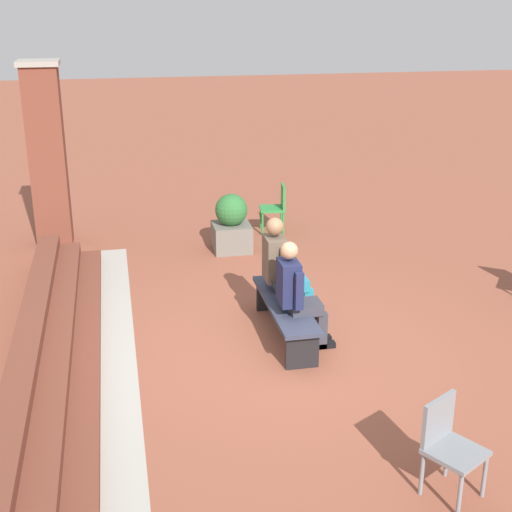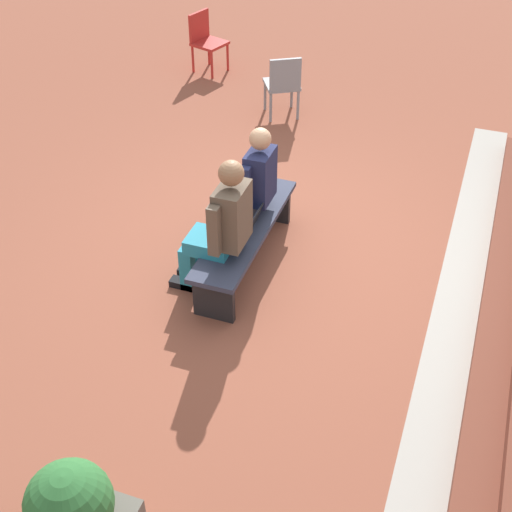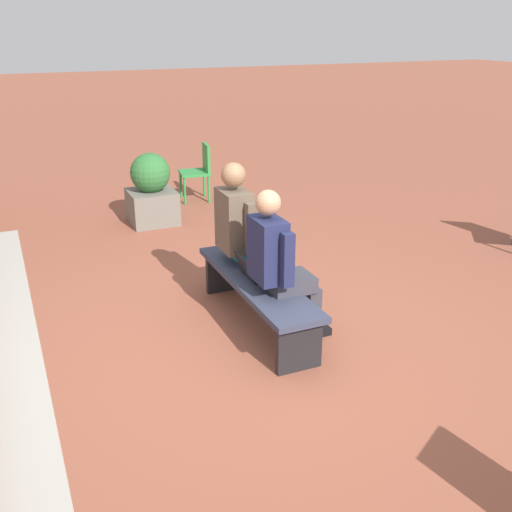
{
  "view_description": "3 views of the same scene",
  "coord_description": "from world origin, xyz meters",
  "px_view_note": "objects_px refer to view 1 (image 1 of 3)",
  "views": [
    {
      "loc": [
        -7.22,
        1.73,
        3.91
      ],
      "look_at": [
        0.75,
        0.11,
        0.93
      ],
      "focal_mm": 50.0,
      "sensor_mm": 36.0,
      "label": 1
    },
    {
      "loc": [
        5.43,
        1.73,
        4.3
      ],
      "look_at": [
        0.93,
        0.13,
        0.58
      ],
      "focal_mm": 50.0,
      "sensor_mm": 36.0,
      "label": 2
    },
    {
      "loc": [
        -3.96,
        1.73,
        2.53
      ],
      "look_at": [
        0.24,
        -0.1,
        0.72
      ],
      "focal_mm": 42.0,
      "sensor_mm": 36.0,
      "label": 3
    }
  ],
  "objects_px": {
    "laptop": "(284,297)",
    "planter": "(231,224)",
    "person_adult": "(283,267)",
    "plastic_chair_by_pillar": "(277,205)",
    "bench": "(285,309)",
    "plastic_chair_near_bench_right": "(448,442)",
    "person_student": "(297,292)"
  },
  "relations": [
    {
      "from": "bench",
      "to": "plastic_chair_by_pillar",
      "type": "xyz_separation_m",
      "value": [
        4.01,
        -0.82,
        0.13
      ]
    },
    {
      "from": "person_student",
      "to": "person_adult",
      "type": "height_order",
      "value": "person_adult"
    },
    {
      "from": "laptop",
      "to": "plastic_chair_near_bench_right",
      "type": "bearing_deg",
      "value": -168.49
    },
    {
      "from": "bench",
      "to": "plastic_chair_by_pillar",
      "type": "height_order",
      "value": "plastic_chair_by_pillar"
    },
    {
      "from": "bench",
      "to": "person_adult",
      "type": "relative_size",
      "value": 1.3
    },
    {
      "from": "laptop",
      "to": "plastic_chair_near_bench_right",
      "type": "distance_m",
      "value": 3.17
    },
    {
      "from": "bench",
      "to": "person_student",
      "type": "relative_size",
      "value": 1.37
    },
    {
      "from": "bench",
      "to": "plastic_chair_by_pillar",
      "type": "bearing_deg",
      "value": -11.58
    },
    {
      "from": "bench",
      "to": "laptop",
      "type": "bearing_deg",
      "value": 20.85
    },
    {
      "from": "bench",
      "to": "plastic_chair_near_bench_right",
      "type": "xyz_separation_m",
      "value": [
        -3.07,
        -0.62,
        0.13
      ]
    },
    {
      "from": "plastic_chair_near_bench_right",
      "to": "person_student",
      "type": "bearing_deg",
      "value": 11.31
    },
    {
      "from": "person_student",
      "to": "planter",
      "type": "bearing_deg",
      "value": 2.87
    },
    {
      "from": "plastic_chair_near_bench_right",
      "to": "planter",
      "type": "relative_size",
      "value": 0.89
    },
    {
      "from": "plastic_chair_by_pillar",
      "to": "planter",
      "type": "bearing_deg",
      "value": 130.66
    },
    {
      "from": "laptop",
      "to": "plastic_chair_by_pillar",
      "type": "height_order",
      "value": "plastic_chair_by_pillar"
    },
    {
      "from": "person_student",
      "to": "plastic_chair_by_pillar",
      "type": "height_order",
      "value": "person_student"
    },
    {
      "from": "laptop",
      "to": "person_adult",
      "type": "bearing_deg",
      "value": -11.83
    },
    {
      "from": "person_adult",
      "to": "plastic_chair_near_bench_right",
      "type": "relative_size",
      "value": 1.65
    },
    {
      "from": "person_adult",
      "to": "laptop",
      "type": "distance_m",
      "value": 0.46
    },
    {
      "from": "person_student",
      "to": "laptop",
      "type": "height_order",
      "value": "person_student"
    },
    {
      "from": "plastic_chair_by_pillar",
      "to": "person_student",
      "type": "bearing_deg",
      "value": 170.06
    },
    {
      "from": "bench",
      "to": "plastic_chair_near_bench_right",
      "type": "bearing_deg",
      "value": -168.59
    },
    {
      "from": "planter",
      "to": "person_student",
      "type": "bearing_deg",
      "value": -177.13
    },
    {
      "from": "bench",
      "to": "person_adult",
      "type": "xyz_separation_m",
      "value": [
        0.42,
        -0.07,
        0.38
      ]
    },
    {
      "from": "person_adult",
      "to": "laptop",
      "type": "height_order",
      "value": "person_adult"
    },
    {
      "from": "laptop",
      "to": "planter",
      "type": "bearing_deg",
      "value": 1.76
    },
    {
      "from": "person_adult",
      "to": "plastic_chair_by_pillar",
      "type": "xyz_separation_m",
      "value": [
        3.59,
        -0.75,
        -0.25
      ]
    },
    {
      "from": "plastic_chair_near_bench_right",
      "to": "planter",
      "type": "height_order",
      "value": "planter"
    },
    {
      "from": "bench",
      "to": "planter",
      "type": "height_order",
      "value": "planter"
    },
    {
      "from": "plastic_chair_near_bench_right",
      "to": "plastic_chair_by_pillar",
      "type": "bearing_deg",
      "value": -1.62
    },
    {
      "from": "plastic_chair_by_pillar",
      "to": "plastic_chair_near_bench_right",
      "type": "height_order",
      "value": "same"
    },
    {
      "from": "laptop",
      "to": "planter",
      "type": "height_order",
      "value": "planter"
    }
  ]
}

